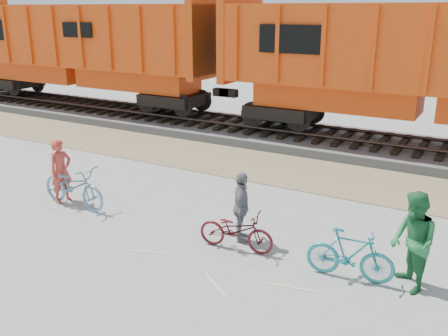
% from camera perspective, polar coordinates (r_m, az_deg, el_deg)
% --- Properties ---
extents(ground, '(120.00, 120.00, 0.00)m').
position_cam_1_polar(ground, '(10.36, -1.36, -9.11)').
color(ground, '#9E9E99').
rests_on(ground, ground).
extents(gravel_strip, '(120.00, 3.00, 0.02)m').
position_cam_1_polar(gravel_strip, '(14.97, 9.62, -0.66)').
color(gravel_strip, '#897B55').
rests_on(gravel_strip, ground).
extents(ballast_bed, '(120.00, 4.00, 0.30)m').
position_cam_1_polar(ballast_bed, '(18.13, 13.57, 2.81)').
color(ballast_bed, slate).
rests_on(ballast_bed, ground).
extents(track, '(120.00, 2.60, 0.24)m').
position_cam_1_polar(track, '(18.05, 13.64, 3.80)').
color(track, black).
rests_on(track, ballast_bed).
extents(hopper_car_left, '(14.00, 3.13, 4.65)m').
position_cam_1_polar(hopper_car_left, '(24.13, -15.92, 13.15)').
color(hopper_car_left, black).
rests_on(hopper_car_left, track).
extents(hopper_car_center, '(14.00, 3.13, 4.65)m').
position_cam_1_polar(hopper_car_center, '(17.10, 22.96, 10.79)').
color(hopper_car_center, black).
rests_on(hopper_car_center, track).
extents(bicycle_blue, '(2.04, 0.79, 1.06)m').
position_cam_1_polar(bicycle_blue, '(12.78, -16.83, -1.99)').
color(bicycle_blue, '#6694B5').
rests_on(bicycle_blue, ground).
extents(bicycle_teal, '(1.62, 0.61, 0.95)m').
position_cam_1_polar(bicycle_teal, '(9.34, 14.21, -9.58)').
color(bicycle_teal, teal).
rests_on(bicycle_teal, ground).
extents(bicycle_maroon, '(1.64, 0.73, 0.83)m').
position_cam_1_polar(bicycle_maroon, '(10.13, 1.39, -7.14)').
color(bicycle_maroon, '#511519').
rests_on(bicycle_maroon, ground).
extents(person_solo, '(0.47, 0.64, 1.62)m').
position_cam_1_polar(person_solo, '(13.11, -18.13, -0.31)').
color(person_solo, '#C53F32').
rests_on(person_solo, ground).
extents(person_man, '(1.05, 1.09, 1.77)m').
position_cam_1_polar(person_man, '(9.18, 20.81, -7.91)').
color(person_man, '#23713A').
rests_on(person_man, ground).
extents(person_woman, '(0.71, 0.96, 1.51)m').
position_cam_1_polar(person_woman, '(10.36, 1.97, -4.52)').
color(person_woman, gray).
rests_on(person_woman, ground).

